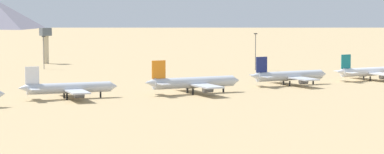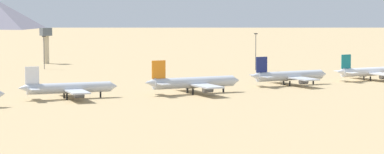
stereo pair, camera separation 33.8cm
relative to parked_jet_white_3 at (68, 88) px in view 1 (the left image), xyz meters
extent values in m
plane|color=tan|center=(46.66, -8.27, -3.82)|extent=(4000.00, 4000.00, 0.00)
cone|color=silver|center=(-27.21, -9.73, 0.42)|extent=(3.34, 4.08, 3.84)
cylinder|color=silver|center=(0.35, -0.06, 0.03)|extent=(29.57, 8.24, 3.67)
cone|color=silver|center=(16.11, -2.57, 0.03)|extent=(3.27, 3.88, 3.49)
cone|color=silver|center=(-15.42, 2.46, 0.59)|extent=(4.12, 3.66, 3.12)
cube|color=white|center=(-12.34, 1.97, 4.85)|extent=(4.78, 1.20, 5.96)
cube|color=silver|center=(-11.76, 5.59, 0.40)|extent=(3.88, 6.62, 0.33)
cube|color=silver|center=(-12.91, -1.66, 0.40)|extent=(3.88, 6.62, 0.33)
cube|color=silver|center=(1.25, -0.20, -0.52)|extent=(10.78, 29.98, 0.51)
cylinder|color=slate|center=(3.24, 6.45, -1.80)|extent=(3.58, 2.51, 2.02)
cylinder|color=slate|center=(1.08, -7.14, -1.80)|extent=(3.58, 2.51, 2.02)
cylinder|color=black|center=(11.37, -1.81, -2.81)|extent=(0.64, 0.64, 2.02)
cylinder|color=black|center=(-0.66, 2.34, -2.81)|extent=(0.64, 0.64, 2.02)
cylinder|color=black|center=(-1.36, -2.01, -2.81)|extent=(0.64, 0.64, 2.02)
cylinder|color=silver|center=(45.84, -7.88, 0.37)|extent=(32.16, 6.64, 3.99)
cone|color=silver|center=(63.15, -9.33, 0.37)|extent=(3.30, 4.03, 3.79)
cone|color=silver|center=(28.54, -6.43, 0.97)|extent=(4.26, 3.71, 3.39)
cube|color=orange|center=(31.92, -6.71, 5.61)|extent=(5.21, 0.93, 6.49)
cube|color=silver|center=(32.25, -2.74, 0.77)|extent=(3.75, 7.03, 0.36)
cube|color=silver|center=(31.58, -10.69, 0.77)|extent=(3.75, 7.03, 0.36)
cube|color=silver|center=(46.84, -7.96, -0.23)|extent=(9.43, 32.39, 0.56)
cylinder|color=slate|center=(48.46, -0.59, -1.62)|extent=(3.76, 2.49, 2.20)
cylinder|color=slate|center=(47.21, -15.51, -1.62)|extent=(3.76, 2.49, 2.20)
cylinder|color=black|center=(57.94, -8.89, -2.72)|extent=(0.70, 0.70, 2.20)
cylinder|color=black|center=(44.55, -5.37, -2.72)|extent=(0.70, 0.70, 2.20)
cylinder|color=black|center=(44.15, -10.14, -2.72)|extent=(0.70, 0.70, 2.20)
cylinder|color=silver|center=(94.08, -1.09, 0.13)|extent=(30.21, 5.35, 3.76)
cone|color=silver|center=(110.39, -1.96, 0.13)|extent=(3.00, 3.71, 3.57)
cone|color=silver|center=(77.76, -0.22, 0.69)|extent=(3.92, 3.39, 3.19)
cube|color=navy|center=(80.95, -0.39, 5.06)|extent=(4.90, 0.73, 6.10)
cube|color=silver|center=(81.15, 3.36, 0.50)|extent=(3.34, 6.54, 0.34)
cube|color=silver|center=(80.75, -4.14, 0.50)|extent=(3.34, 6.54, 0.34)
cube|color=silver|center=(95.01, -1.14, -0.44)|extent=(7.97, 30.35, 0.53)
cylinder|color=slate|center=(96.33, 5.84, -1.75)|extent=(3.49, 2.24, 2.07)
cylinder|color=slate|center=(95.58, -8.22, -1.75)|extent=(3.49, 2.24, 2.07)
cylinder|color=black|center=(105.48, -1.70, -2.79)|extent=(0.66, 0.66, 2.07)
cylinder|color=black|center=(92.79, 1.23, -2.79)|extent=(0.66, 0.66, 2.07)
cylinder|color=black|center=(92.55, -3.27, -2.79)|extent=(0.66, 0.66, 2.07)
cylinder|color=white|center=(136.12, -0.91, -0.05)|extent=(28.87, 4.76, 3.59)
cone|color=white|center=(120.50, -0.27, 0.49)|extent=(3.71, 3.20, 3.05)
cube|color=#14727A|center=(123.56, -0.39, 4.67)|extent=(4.69, 0.64, 5.84)
cube|color=white|center=(123.70, 3.20, 0.31)|extent=(3.12, 6.22, 0.32)
cube|color=white|center=(123.41, -3.99, 0.31)|extent=(3.12, 6.22, 0.32)
cube|color=white|center=(137.02, -0.94, -0.58)|extent=(7.27, 28.97, 0.50)
cylinder|color=slate|center=(138.19, 5.75, -1.84)|extent=(3.31, 2.11, 1.98)
cylinder|color=slate|center=(137.64, -7.71, -1.84)|extent=(3.31, 2.11, 1.98)
cylinder|color=black|center=(134.86, 1.30, -2.83)|extent=(0.63, 0.63, 1.98)
cylinder|color=black|center=(134.69, -3.00, -2.83)|extent=(0.63, 0.63, 1.98)
cylinder|color=#C6B793|center=(50.61, 156.49, 3.59)|extent=(3.20, 3.20, 14.82)
cube|color=#4C5660|center=(50.61, 156.49, 13.09)|extent=(5.20, 5.20, 4.18)
cylinder|color=#59595E|center=(123.44, 66.29, 4.87)|extent=(0.36, 0.36, 17.38)
cube|color=#333333|center=(123.44, 66.29, 13.81)|extent=(1.80, 0.50, 0.50)
cylinder|color=#59595E|center=(37.17, 123.30, 4.08)|extent=(0.36, 0.36, 15.80)
cube|color=#333333|center=(37.17, 123.30, 12.23)|extent=(1.80, 0.50, 0.50)
camera|label=1|loc=(-113.57, -281.70, 31.59)|focal=81.67mm
camera|label=2|loc=(-113.28, -281.87, 31.59)|focal=81.67mm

